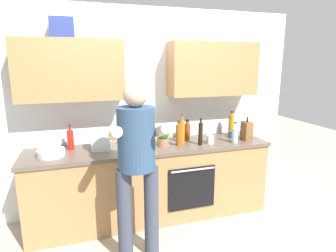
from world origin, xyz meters
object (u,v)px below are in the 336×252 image
at_px(person_standing, 137,158).
at_px(knife_block, 247,131).
at_px(bottle_soy, 201,133).
at_px(bottle_vinegar, 187,131).
at_px(grocery_bag_produce, 101,140).
at_px(cup_tea, 232,135).
at_px(grocery_bag_rice, 133,139).
at_px(mixing_bowl, 51,153).
at_px(bottle_water, 235,135).
at_px(bottle_oil, 231,125).
at_px(bottle_juice, 182,131).
at_px(cup_coffee, 210,140).
at_px(bottle_hotsauce, 71,140).
at_px(potted_herb, 163,137).
at_px(bottle_syrup, 179,135).

bearing_deg(person_standing, knife_block, 20.97).
bearing_deg(bottle_soy, bottle_vinegar, 107.54).
height_order(bottle_vinegar, grocery_bag_produce, bottle_vinegar).
xyz_separation_m(cup_tea, grocery_bag_rice, (-1.29, 0.01, 0.04)).
height_order(bottle_soy, mixing_bowl, bottle_soy).
bearing_deg(bottle_water, bottle_oil, 67.80).
xyz_separation_m(cup_tea, mixing_bowl, (-2.18, -0.08, -0.00)).
distance_m(person_standing, bottle_oil, 1.67).
distance_m(bottle_water, knife_block, 0.22).
xyz_separation_m(bottle_juice, cup_coffee, (0.30, -0.15, -0.09)).
height_order(cup_coffee, mixing_bowl, cup_coffee).
bearing_deg(bottle_hotsauce, bottle_vinegar, -1.23).
relative_size(bottle_water, cup_coffee, 2.64).
height_order(bottle_hotsauce, knife_block, knife_block).
bearing_deg(grocery_bag_produce, cup_coffee, -6.01).
height_order(bottle_soy, potted_herb, bottle_soy).
distance_m(cup_tea, cup_coffee, 0.42).
distance_m(grocery_bag_rice, grocery_bag_produce, 0.37).
relative_size(person_standing, bottle_vinegar, 6.43).
bearing_deg(mixing_bowl, bottle_oil, 4.94).
height_order(bottle_oil, knife_block, bottle_oil).
height_order(mixing_bowl, potted_herb, potted_herb).
height_order(bottle_water, cup_coffee, bottle_water).
relative_size(person_standing, grocery_bag_produce, 7.46).
bearing_deg(cup_coffee, bottle_vinegar, 133.47).
distance_m(person_standing, bottle_vinegar, 1.12).
xyz_separation_m(bottle_juice, potted_herb, (-0.27, -0.08, -0.03)).
bearing_deg(bottle_syrup, bottle_hotsauce, 169.20).
height_order(bottle_syrup, grocery_bag_rice, bottle_syrup).
xyz_separation_m(bottle_vinegar, cup_tea, (0.60, -0.07, -0.07)).
height_order(bottle_juice, mixing_bowl, bottle_juice).
relative_size(person_standing, bottle_syrup, 5.73).
bearing_deg(potted_herb, bottle_hotsauce, 170.04).
distance_m(bottle_soy, mixing_bowl, 1.66).
distance_m(bottle_juice, bottle_syrup, 0.16).
bearing_deg(grocery_bag_rice, cup_tea, -0.57).
bearing_deg(bottle_water, potted_herb, 171.52).
relative_size(bottle_syrup, bottle_vinegar, 1.12).
bearing_deg(bottle_vinegar, person_standing, -135.32).
bearing_deg(cup_tea, grocery_bag_rice, 179.43).
relative_size(bottle_hotsauce, grocery_bag_rice, 1.33).
relative_size(person_standing, mixing_bowl, 6.09).
relative_size(bottle_oil, mixing_bowl, 1.17).
relative_size(bottle_vinegar, grocery_bag_produce, 1.16).
bearing_deg(grocery_bag_rice, knife_block, -6.20).
bearing_deg(bottle_syrup, person_standing, -136.09).
relative_size(bottle_oil, potted_herb, 1.48).
height_order(cup_coffee, grocery_bag_rice, grocery_bag_rice).
relative_size(bottle_syrup, cup_coffee, 3.05).
distance_m(bottle_water, bottle_hotsauce, 1.92).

